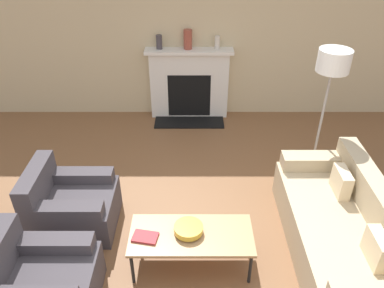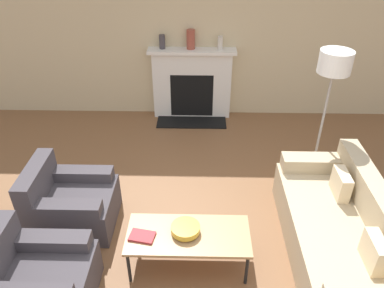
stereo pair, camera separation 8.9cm
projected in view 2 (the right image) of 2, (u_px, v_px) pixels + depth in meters
ground_plane at (200, 253)px, 3.92m from camera, size 18.00×18.00×0.00m
wall_back at (202, 28)px, 5.80m from camera, size 18.00×0.06×2.90m
fireplace at (192, 85)px, 6.16m from camera, size 1.39×0.59×1.17m
couch at (341, 235)px, 3.73m from camera, size 0.89×2.05×0.80m
armchair_near at (36, 281)px, 3.30m from camera, size 0.88×0.76×0.77m
armchair_far at (70, 203)px, 4.15m from camera, size 0.88×0.76×0.77m
coffee_table at (188, 236)px, 3.61m from camera, size 1.19×0.54×0.41m
bowl at (185, 229)px, 3.59m from camera, size 0.28×0.28×0.08m
book at (142, 236)px, 3.55m from camera, size 0.26×0.20×0.02m
floor_lamp at (333, 74)px, 4.15m from camera, size 0.37×0.37×1.76m
mantel_vase_left at (162, 42)px, 5.80m from camera, size 0.09×0.09×0.22m
mantel_vase_center_left at (191, 39)px, 5.77m from camera, size 0.13×0.13×0.30m
mantel_vase_center_right at (220, 43)px, 5.78m from camera, size 0.08×0.08×0.20m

